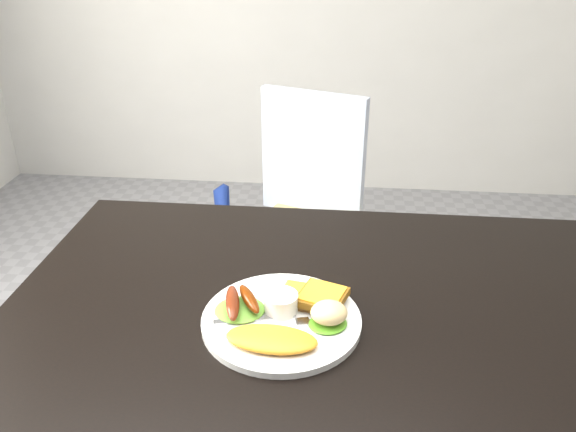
{
  "coord_description": "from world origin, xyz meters",
  "views": [
    {
      "loc": [
        0.01,
        -0.85,
        1.37
      ],
      "look_at": [
        -0.08,
        0.06,
        0.9
      ],
      "focal_mm": 35.0,
      "sensor_mm": 36.0,
      "label": 1
    }
  ],
  "objects": [
    {
      "name": "toast_a",
      "position": [
        -0.05,
        -0.0,
        0.77
      ],
      "size": [
        0.09,
        0.09,
        0.01
      ],
      "primitive_type": "cube",
      "rotation": [
        0.0,
        0.0,
        -0.17
      ],
      "color": "olive",
      "rests_on": "plate"
    },
    {
      "name": "toast_b",
      "position": [
        -0.01,
        -0.02,
        0.78
      ],
      "size": [
        0.1,
        0.1,
        0.01
      ],
      "primitive_type": "cube",
      "rotation": [
        0.0,
        0.0,
        -0.34
      ],
      "color": "#915519",
      "rests_on": "toast_a"
    },
    {
      "name": "ramekin",
      "position": [
        -0.08,
        -0.04,
        0.78
      ],
      "size": [
        0.07,
        0.07,
        0.04
      ],
      "primitive_type": "cylinder",
      "rotation": [
        0.0,
        0.0,
        -0.16
      ],
      "color": "white",
      "rests_on": "plate"
    },
    {
      "name": "potato_salad",
      "position": [
        0.01,
        -0.07,
        0.79
      ],
      "size": [
        0.08,
        0.08,
        0.03
      ],
      "primitive_type": "ellipsoid",
      "rotation": [
        0.0,
        0.0,
        0.31
      ],
      "color": "#F7E1B8",
      "rests_on": "lettuce_right"
    },
    {
      "name": "dining_table",
      "position": [
        0.0,
        0.0,
        0.73
      ],
      "size": [
        1.2,
        0.8,
        0.04
      ],
      "primitive_type": "cube",
      "color": "black",
      "rests_on": "ground"
    },
    {
      "name": "lettuce_right",
      "position": [
        0.01,
        -0.07,
        0.77
      ],
      "size": [
        0.09,
        0.08,
        0.01
      ],
      "primitive_type": "ellipsoid",
      "rotation": [
        0.0,
        0.0,
        0.38
      ],
      "color": "#4F8E1D",
      "rests_on": "plate"
    },
    {
      "name": "sausage_b",
      "position": [
        -0.14,
        -0.04,
        0.78
      ],
      "size": [
        0.06,
        0.09,
        0.02
      ],
      "primitive_type": "ellipsoid",
      "rotation": [
        0.0,
        0.0,
        0.49
      ],
      "color": "#682409",
      "rests_on": "lettuce_left"
    },
    {
      "name": "fork",
      "position": [
        -0.12,
        -0.07,
        0.76
      ],
      "size": [
        0.14,
        0.05,
        0.0
      ],
      "primitive_type": "cube",
      "rotation": [
        0.0,
        0.0,
        0.24
      ],
      "color": "#ADAFB7",
      "rests_on": "plate"
    },
    {
      "name": "person",
      "position": [
        -0.31,
        0.73,
        0.81
      ],
      "size": [
        0.62,
        0.44,
        1.61
      ],
      "primitive_type": "imported",
      "rotation": [
        0.0,
        0.0,
        3.24
      ],
      "color": "navy",
      "rests_on": "ground"
    },
    {
      "name": "lettuce_left",
      "position": [
        -0.15,
        -0.05,
        0.77
      ],
      "size": [
        0.1,
        0.1,
        0.01
      ],
      "primitive_type": "ellipsoid",
      "rotation": [
        0.0,
        0.0,
        0.18
      ],
      "color": "#598B23",
      "rests_on": "plate"
    },
    {
      "name": "plate",
      "position": [
        -0.08,
        -0.06,
        0.76
      ],
      "size": [
        0.28,
        0.28,
        0.01
      ],
      "primitive_type": "cylinder",
      "color": "white",
      "rests_on": "dining_table"
    },
    {
      "name": "sausage_a",
      "position": [
        -0.16,
        -0.05,
        0.78
      ],
      "size": [
        0.05,
        0.11,
        0.02
      ],
      "primitive_type": "ellipsoid",
      "rotation": [
        0.0,
        0.0,
        0.21
      ],
      "color": "maroon",
      "rests_on": "lettuce_left"
    },
    {
      "name": "dining_chair",
      "position": [
        -0.08,
        0.8,
        0.45
      ],
      "size": [
        0.48,
        0.48,
        0.04
      ],
      "primitive_type": "cube",
      "rotation": [
        0.0,
        0.0,
        -0.36
      ],
      "color": "tan",
      "rests_on": "ground"
    },
    {
      "name": "omelette",
      "position": [
        -0.09,
        -0.13,
        0.77
      ],
      "size": [
        0.16,
        0.08,
        0.02
      ],
      "primitive_type": "ellipsoid",
      "rotation": [
        0.0,
        0.0,
        -0.07
      ],
      "color": "gold",
      "rests_on": "plate"
    }
  ]
}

